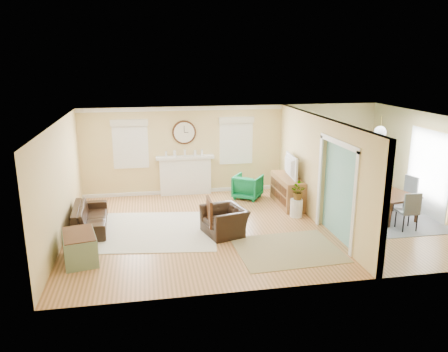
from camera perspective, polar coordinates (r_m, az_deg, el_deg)
The scene contains 29 objects.
floor at distance 10.73m, azimuth 4.52°, elevation -6.41°, with size 9.00×9.00×0.00m, color #8F5E31.
wall_back at distance 13.18m, azimuth 1.33°, elevation 3.57°, with size 9.00×0.02×2.60m, color #DFB979.
wall_front at distance 7.60m, azimuth 10.47°, elevation -5.33°, with size 9.00×0.02×2.60m, color #DFB979.
wall_left at distance 10.17m, azimuth -20.65°, elevation -0.85°, with size 0.02×6.00×2.60m, color #DFB979.
wall_right at distance 12.26m, azimuth 25.45°, elevation 1.24°, with size 0.02×6.00×2.60m, color #DFB979.
ceiling at distance 10.08m, azimuth 4.82°, elevation 7.48°, with size 9.00×6.00×0.02m, color white.
partition at distance 11.05m, azimuth 11.90°, elevation 1.32°, with size 0.17×6.00×2.60m.
fireplace at distance 13.01m, azimuth -5.07°, elevation 0.18°, with size 1.70×0.30×1.17m.
wall_clock at distance 12.83m, azimuth -5.23°, elevation 5.70°, with size 0.70×0.07×0.70m.
window_left at distance 12.81m, azimuth -12.15°, elevation 4.54°, with size 1.05×0.13×1.42m.
window_right at distance 13.08m, azimuth 1.60°, elevation 5.08°, with size 1.05×0.13×1.42m.
french_doors at distance 12.28m, azimuth 25.17°, elevation 0.33°, with size 0.06×1.70×2.20m.
pendant at distance 11.29m, azimuth 19.72°, elevation 5.42°, with size 0.30×0.30×0.55m.
rug_cream at distance 10.48m, azimuth -9.11°, elevation -7.05°, with size 2.88×2.50×0.02m, color beige.
rug_jute at distance 9.48m, azimuth 8.31°, elevation -9.48°, with size 2.15×1.76×0.01m, color #998A5F.
rug_grey at distance 12.13m, azimuth 19.50°, elevation -4.67°, with size 2.50×3.12×0.01m, color slate.
sofa at distance 10.90m, azimuth -17.08°, elevation -5.14°, with size 1.92×0.75×0.56m, color black.
eames_chair at distance 10.08m, azimuth 0.07°, elevation -5.88°, with size 0.97×0.85×0.63m, color black.
green_chair at distance 12.66m, azimuth 3.12°, elevation -1.39°, with size 0.73×0.75×0.69m, color #116E3C.
trunk at distance 9.27m, azimuth -18.33°, elevation -8.80°, with size 0.81×1.11×0.58m.
credenza at distance 12.16m, azimuth 8.28°, elevation -1.94°, with size 0.54×1.58×0.80m.
tv at distance 11.97m, azimuth 8.32°, elevation 1.30°, with size 1.07×0.14×0.62m, color black.
garden_stool at distance 11.34m, azimuth 9.43°, elevation -4.13°, with size 0.31×0.31×0.46m, color white.
potted_plant at distance 11.20m, azimuth 9.53°, elevation -1.94°, with size 0.40×0.35×0.45m, color #337F33.
dining_table at distance 12.03m, azimuth 19.63°, elevation -3.21°, with size 1.88×1.05×0.66m, color #462915.
dining_chair_n at distance 12.89m, azimuth 17.71°, elevation -0.83°, with size 0.45×0.45×0.94m.
dining_chair_s at distance 11.11m, azimuth 22.86°, elevation -3.79°, with size 0.43×0.43×0.95m.
dining_chair_w at distance 11.60m, azimuth 17.27°, elevation -2.35°, with size 0.51×0.51×0.99m.
dining_chair_e at distance 12.30m, azimuth 22.58°, elevation -1.91°, with size 0.52×0.52×0.98m.
Camera 1 is at (-2.61, -9.65, 3.91)m, focal length 35.00 mm.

